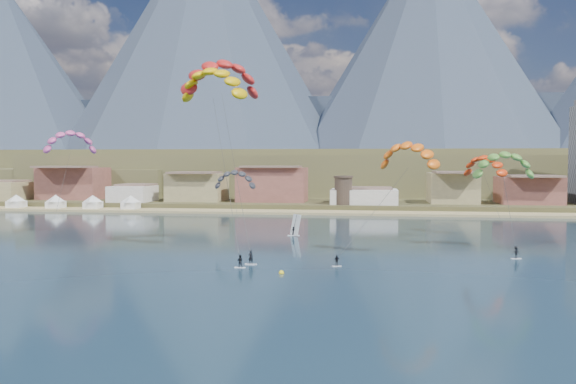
{
  "coord_description": "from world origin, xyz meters",
  "views": [
    {
      "loc": [
        12.69,
        -57.69,
        14.75
      ],
      "look_at": [
        0.0,
        32.0,
        10.0
      ],
      "focal_mm": 36.02,
      "sensor_mm": 36.0,
      "label": 1
    }
  ],
  "objects_px": {
    "kitesurfer_red": "(222,73)",
    "windsurfer": "(294,229)",
    "kitesurfer_orange": "(408,151)",
    "kitesurfer_yellow": "(213,80)",
    "buoy": "(281,273)",
    "kitesurfer_green": "(504,162)",
    "watchtower": "(343,190)"
  },
  "relations": [
    {
      "from": "watchtower",
      "to": "kitesurfer_green",
      "type": "bearing_deg",
      "value": -67.26
    },
    {
      "from": "kitesurfer_yellow",
      "to": "kitesurfer_orange",
      "type": "relative_size",
      "value": 1.47
    },
    {
      "from": "kitesurfer_green",
      "to": "windsurfer",
      "type": "bearing_deg",
      "value": 160.4
    },
    {
      "from": "watchtower",
      "to": "buoy",
      "type": "xyz_separation_m",
      "value": [
        -3.72,
        -97.19,
        -6.25
      ]
    },
    {
      "from": "kitesurfer_red",
      "to": "windsurfer",
      "type": "xyz_separation_m",
      "value": [
        9.57,
        19.86,
        -28.05
      ]
    },
    {
      "from": "kitesurfer_red",
      "to": "kitesurfer_orange",
      "type": "relative_size",
      "value": 1.59
    },
    {
      "from": "buoy",
      "to": "kitesurfer_yellow",
      "type": "bearing_deg",
      "value": 131.71
    },
    {
      "from": "watchtower",
      "to": "kitesurfer_green",
      "type": "xyz_separation_m",
      "value": [
        29.87,
        -71.27,
        8.41
      ]
    },
    {
      "from": "windsurfer",
      "to": "kitesurfer_orange",
      "type": "bearing_deg",
      "value": -47.23
    },
    {
      "from": "watchtower",
      "to": "kitesurfer_orange",
      "type": "height_order",
      "value": "kitesurfer_orange"
    },
    {
      "from": "kitesurfer_red",
      "to": "buoy",
      "type": "xyz_separation_m",
      "value": [
        12.94,
        -19.22,
        -29.28
      ]
    },
    {
      "from": "watchtower",
      "to": "windsurfer",
      "type": "bearing_deg",
      "value": -96.96
    },
    {
      "from": "kitesurfer_red",
      "to": "buoy",
      "type": "distance_m",
      "value": 37.34
    },
    {
      "from": "windsurfer",
      "to": "buoy",
      "type": "relative_size",
      "value": 6.18
    },
    {
      "from": "kitesurfer_yellow",
      "to": "kitesurfer_orange",
      "type": "height_order",
      "value": "kitesurfer_yellow"
    },
    {
      "from": "kitesurfer_orange",
      "to": "buoy",
      "type": "bearing_deg",
      "value": -136.1
    },
    {
      "from": "kitesurfer_red",
      "to": "kitesurfer_orange",
      "type": "distance_m",
      "value": 33.07
    },
    {
      "from": "kitesurfer_red",
      "to": "windsurfer",
      "type": "height_order",
      "value": "kitesurfer_red"
    },
    {
      "from": "kitesurfer_orange",
      "to": "windsurfer",
      "type": "distance_m",
      "value": 34.0
    },
    {
      "from": "watchtower",
      "to": "kitesurfer_red",
      "type": "distance_m",
      "value": 82.99
    },
    {
      "from": "buoy",
      "to": "watchtower",
      "type": "bearing_deg",
      "value": 87.81
    },
    {
      "from": "watchtower",
      "to": "kitesurfer_red",
      "type": "relative_size",
      "value": 0.25
    },
    {
      "from": "kitesurfer_green",
      "to": "kitesurfer_orange",
      "type": "bearing_deg",
      "value": -150.4
    },
    {
      "from": "watchtower",
      "to": "kitesurfer_yellow",
      "type": "height_order",
      "value": "kitesurfer_yellow"
    },
    {
      "from": "kitesurfer_red",
      "to": "kitesurfer_orange",
      "type": "bearing_deg",
      "value": -4.78
    },
    {
      "from": "kitesurfer_orange",
      "to": "kitesurfer_green",
      "type": "bearing_deg",
      "value": 29.6
    },
    {
      "from": "kitesurfer_orange",
      "to": "buoy",
      "type": "distance_m",
      "value": 29.04
    },
    {
      "from": "watchtower",
      "to": "buoy",
      "type": "height_order",
      "value": "watchtower"
    },
    {
      "from": "kitesurfer_yellow",
      "to": "windsurfer",
      "type": "relative_size",
      "value": 7.33
    },
    {
      "from": "watchtower",
      "to": "kitesurfer_red",
      "type": "bearing_deg",
      "value": -102.07
    },
    {
      "from": "kitesurfer_green",
      "to": "buoy",
      "type": "bearing_deg",
      "value": -142.35
    },
    {
      "from": "kitesurfer_yellow",
      "to": "buoy",
      "type": "relative_size",
      "value": 45.27
    }
  ]
}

